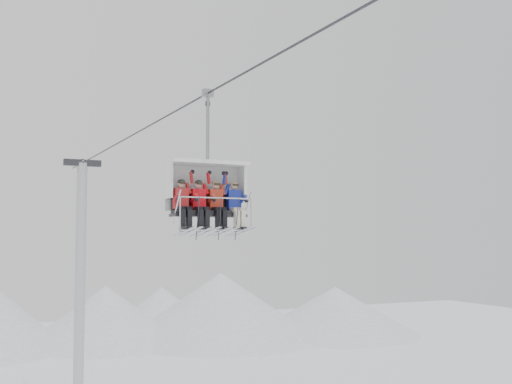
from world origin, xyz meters
name	(u,v)px	position (x,y,z in m)	size (l,w,h in m)	color
ridgeline	(13,317)	(-1.58, 42.05, 2.84)	(72.00, 21.00, 7.00)	white
lift_tower_right	(80,302)	(0.00, 22.00, 5.78)	(2.00, 1.80, 13.48)	#B4B7BC
haul_cable	(256,66)	(0.00, 0.00, 13.30)	(0.06, 0.06, 50.00)	#2E2E33
chairlift_carrier	(206,188)	(0.00, 3.26, 10.64)	(2.23, 1.17, 3.98)	black
skier_far_left	(182,203)	(-0.79, 2.95, 10.18)	(0.38, 1.69, 1.54)	#AA1E1F
skier_center_left	(200,203)	(-0.30, 2.95, 10.18)	(0.38, 1.69, 1.54)	red
skier_center_right	(217,204)	(0.21, 2.95, 10.18)	(0.38, 1.69, 1.54)	#A82D1B
skier_far_right	(235,204)	(0.77, 2.95, 10.18)	(0.38, 1.69, 1.54)	navy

